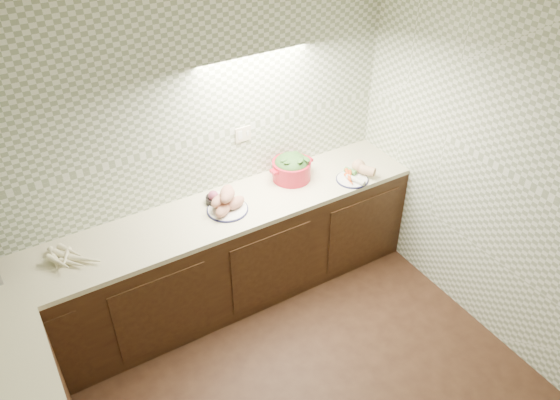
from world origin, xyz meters
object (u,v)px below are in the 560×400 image
veg_plate (355,172)px  dutch_oven (292,167)px  parsnip_pile (78,257)px  sweet_potato_plate (226,202)px  onion_bowl (215,198)px

veg_plate → dutch_oven: bearing=151.9°
parsnip_pile → sweet_potato_plate: bearing=-0.2°
dutch_oven → veg_plate: size_ratio=1.15×
parsnip_pile → onion_bowl: (1.07, 0.13, 0.01)m
veg_plate → sweet_potato_plate: bearing=173.2°
onion_bowl → dutch_oven: size_ratio=0.37×
parsnip_pile → dutch_oven: size_ratio=0.81×
parsnip_pile → onion_bowl: 1.08m
parsnip_pile → onion_bowl: onion_bowl is taller
onion_bowl → veg_plate: 1.17m
parsnip_pile → veg_plate: veg_plate is taller
dutch_oven → veg_plate: 0.53m
dutch_oven → veg_plate: dutch_oven is taller
onion_bowl → dutch_oven: bearing=-1.3°
dutch_oven → veg_plate: bearing=-31.3°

